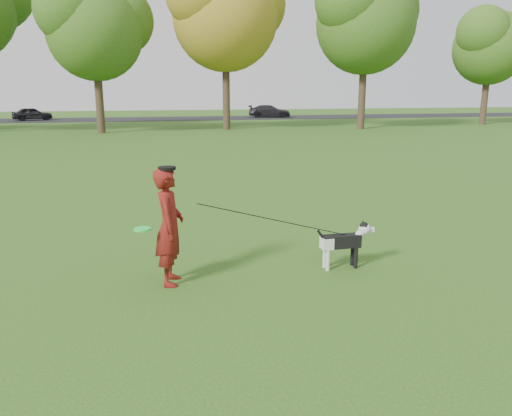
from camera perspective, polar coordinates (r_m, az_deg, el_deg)
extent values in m
plane|color=#285116|center=(7.55, 0.84, -6.87)|extent=(120.00, 120.00, 0.00)
cube|color=black|center=(46.98, -11.10, 9.97)|extent=(120.00, 7.00, 0.02)
imported|color=#61130D|center=(6.85, -9.88, -2.11)|extent=(0.47, 0.64, 1.62)
cube|color=black|center=(7.54, 9.68, -3.77)|extent=(0.59, 0.18, 0.19)
cube|color=silver|center=(7.46, 8.09, -3.98)|extent=(0.16, 0.19, 0.17)
cylinder|color=silver|center=(7.48, 8.20, -5.91)|extent=(0.06, 0.06, 0.32)
cylinder|color=silver|center=(7.59, 7.86, -5.61)|extent=(0.06, 0.06, 0.32)
cylinder|color=black|center=(7.65, 11.34, -5.61)|extent=(0.06, 0.06, 0.32)
cylinder|color=black|center=(7.76, 10.95, -5.32)|extent=(0.06, 0.06, 0.32)
cylinder|color=silver|center=(7.63, 11.53, -3.27)|extent=(0.19, 0.12, 0.21)
sphere|color=silver|center=(7.64, 12.30, -2.36)|extent=(0.18, 0.18, 0.18)
sphere|color=black|center=(7.62, 12.24, -2.10)|extent=(0.14, 0.14, 0.14)
cube|color=silver|center=(7.68, 12.94, -2.43)|extent=(0.12, 0.07, 0.06)
sphere|color=black|center=(7.71, 13.37, -2.40)|extent=(0.04, 0.04, 0.04)
cone|color=black|center=(7.57, 12.42, -1.80)|extent=(0.06, 0.06, 0.07)
cone|color=black|center=(7.65, 12.11, -1.62)|extent=(0.06, 0.06, 0.07)
cylinder|color=black|center=(7.42, 7.69, -3.44)|extent=(0.20, 0.04, 0.27)
cylinder|color=black|center=(7.60, 11.13, -3.23)|extent=(0.13, 0.13, 0.02)
imported|color=black|center=(47.77, -24.21, 9.79)|extent=(3.50, 2.33, 1.11)
imported|color=black|center=(48.48, 1.56, 11.00)|extent=(4.30, 2.79, 1.16)
cylinder|color=#1FF744|center=(6.74, -12.85, -2.36)|extent=(0.23, 0.23, 0.02)
cylinder|color=black|center=(6.68, -10.15, 4.50)|extent=(0.24, 0.24, 0.04)
cylinder|color=#38281C|center=(32.46, -17.47, 11.88)|extent=(0.48, 0.48, 4.20)
sphere|color=#426B1E|center=(32.68, -18.03, 19.49)|extent=(5.60, 5.60, 5.60)
cylinder|color=#38281C|center=(33.86, -3.42, 13.21)|extent=(0.48, 0.48, 5.04)
sphere|color=#A58426|center=(34.25, -3.55, 21.96)|extent=(6.72, 6.72, 6.72)
cylinder|color=#38281C|center=(35.11, 12.03, 12.78)|extent=(0.48, 0.48, 4.83)
sphere|color=#426B1E|center=(35.43, 12.45, 20.87)|extent=(6.44, 6.44, 6.44)
cylinder|color=#38281C|center=(42.53, 24.67, 11.37)|extent=(0.48, 0.48, 3.99)
sphere|color=#426B1E|center=(42.67, 25.23, 16.89)|extent=(5.32, 5.32, 5.32)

